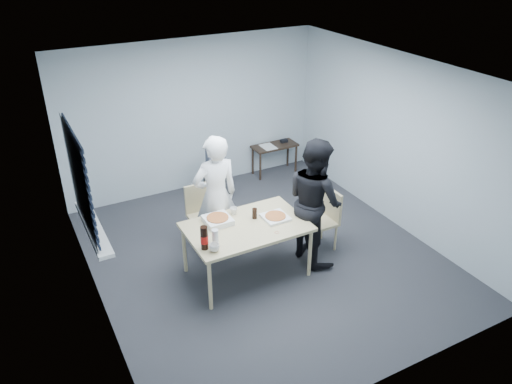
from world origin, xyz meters
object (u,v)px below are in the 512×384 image
person_black (315,201)px  soda_bottle (204,238)px  dining_table (247,229)px  mug_b (234,211)px  side_table (275,149)px  mug_a (214,248)px  chair_right (325,215)px  chair_far (202,210)px  backpack (216,161)px  person_white (216,197)px  stool (216,177)px

person_black → soda_bottle: bearing=95.5°
dining_table → soda_bottle: soda_bottle is taller
mug_b → soda_bottle: bearing=-139.1°
person_black → side_table: (0.88, 2.59, -0.40)m
dining_table → mug_b: 0.36m
dining_table → mug_a: 0.68m
chair_right → mug_b: chair_right is taller
chair_far → mug_b: 0.75m
dining_table → side_table: dining_table is taller
backpack → soda_bottle: bearing=-103.1°
person_white → mug_b: (0.12, -0.32, -0.09)m
person_black → soda_bottle: 1.67m
mug_b → person_white: bearing=109.9°
side_table → mug_b: 2.91m
backpack → mug_b: backpack is taller
person_white → soda_bottle: 1.04m
chair_right → chair_far: bearing=147.4°
person_white → side_table: person_white is taller
person_white → soda_bottle: person_white is taller
chair_far → soda_bottle: bearing=-110.5°
stool → soda_bottle: 2.56m
chair_right → person_white: 1.58m
chair_right → person_white: (-1.41, 0.60, 0.37)m
chair_far → mug_a: size_ratio=7.24×
person_white → stool: person_white is taller
person_white → mug_b: size_ratio=17.70×
chair_right → backpack: 2.13m
dining_table → person_white: 0.70m
chair_far → side_table: 2.57m
person_black → side_table: 2.77m
stool → backpack: size_ratio=1.33×
person_white → person_black: 1.34m
mug_b → dining_table: bearing=-87.5°
chair_far → person_black: size_ratio=0.50×
mug_a → backpack: bearing=65.7°
backpack → dining_table: bearing=-89.3°
person_white → mug_b: bearing=109.9°
chair_far → mug_a: (-0.38, -1.34, 0.29)m
person_white → stool: size_ratio=3.22×
mug_b → soda_bottle: 0.87m
chair_right → person_white: size_ratio=0.50×
mug_b → soda_bottle: (-0.65, -0.57, 0.10)m
chair_far → chair_right: size_ratio=1.00×
side_table → stool: (-1.40, -0.50, -0.04)m
person_black → chair_far: bearing=48.1°
person_white → chair_right: bearing=157.0°
dining_table → stool: 2.09m
person_black → mug_b: (-1.01, 0.41, -0.09)m
side_table → mug_b: bearing=-130.8°
chair_far → mug_b: chair_far is taller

